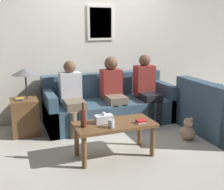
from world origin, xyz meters
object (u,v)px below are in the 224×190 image
(drinking_glass, at_px, (111,124))
(wine_bottle, at_px, (83,118))
(teddy_bear, at_px, (188,130))
(coffee_table, at_px, (114,128))
(couch_side, at_px, (218,115))
(person_middle, at_px, (113,88))
(person_left, at_px, (72,94))
(person_right, at_px, (147,86))
(couch_main, at_px, (109,106))

(drinking_glass, bearing_deg, wine_bottle, 154.76)
(teddy_bear, bearing_deg, coffee_table, -175.03)
(couch_side, distance_m, person_middle, 1.74)
(person_middle, distance_m, teddy_bear, 1.39)
(drinking_glass, xyz_separation_m, person_left, (-0.19, 1.24, 0.10))
(coffee_table, distance_m, wine_bottle, 0.45)
(coffee_table, xyz_separation_m, person_right, (1.03, 1.09, 0.25))
(drinking_glass, bearing_deg, couch_side, 9.72)
(person_left, height_order, person_right, person_right)
(wine_bottle, bearing_deg, person_left, 83.88)
(drinking_glass, bearing_deg, teddy_bear, 10.62)
(person_right, xyz_separation_m, teddy_bear, (0.18, -0.99, -0.48))
(couch_side, height_order, person_left, person_left)
(person_left, bearing_deg, teddy_bear, -33.57)
(wine_bottle, distance_m, person_right, 1.80)
(person_middle, bearing_deg, person_left, -177.00)
(couch_side, bearing_deg, drinking_glass, 99.72)
(coffee_table, distance_m, person_right, 1.52)
(couch_side, bearing_deg, teddy_bear, 97.81)
(couch_side, height_order, wine_bottle, couch_side)
(couch_main, bearing_deg, coffee_table, -107.28)
(couch_side, relative_size, teddy_bear, 3.70)
(couch_main, distance_m, couch_side, 1.80)
(drinking_glass, distance_m, person_left, 1.26)
(couch_side, height_order, person_middle, person_middle)
(person_right, bearing_deg, couch_main, 164.89)
(couch_side, xyz_separation_m, person_left, (-2.12, 0.91, 0.31))
(coffee_table, height_order, person_right, person_right)
(couch_side, relative_size, coffee_table, 1.21)
(coffee_table, xyz_separation_m, wine_bottle, (-0.41, 0.01, 0.19))
(wine_bottle, relative_size, teddy_bear, 0.92)
(couch_side, distance_m, coffee_table, 1.85)
(couch_main, relative_size, person_middle, 1.91)
(couch_main, bearing_deg, couch_side, -36.61)
(couch_side, bearing_deg, person_left, 66.75)
(couch_main, xyz_separation_m, couch_side, (1.44, -1.07, 0.00))
(couch_side, xyz_separation_m, person_right, (-0.81, 0.90, 0.34))
(person_left, xyz_separation_m, person_middle, (0.71, 0.04, 0.03))
(drinking_glass, xyz_separation_m, person_middle, (0.52, 1.28, 0.13))
(couch_main, height_order, person_middle, person_middle)
(wine_bottle, relative_size, person_left, 0.28)
(couch_main, xyz_separation_m, teddy_bear, (0.82, -1.16, -0.14))
(couch_side, distance_m, person_right, 1.25)
(couch_main, xyz_separation_m, coffee_table, (-0.39, -1.26, 0.09))
(couch_main, distance_m, coffee_table, 1.33)
(person_right, bearing_deg, person_middle, 175.33)
(coffee_table, xyz_separation_m, drinking_glass, (-0.10, -0.14, 0.12))
(couch_side, bearing_deg, wine_bottle, 94.73)
(person_middle, bearing_deg, person_right, -4.67)
(person_left, distance_m, person_right, 1.32)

